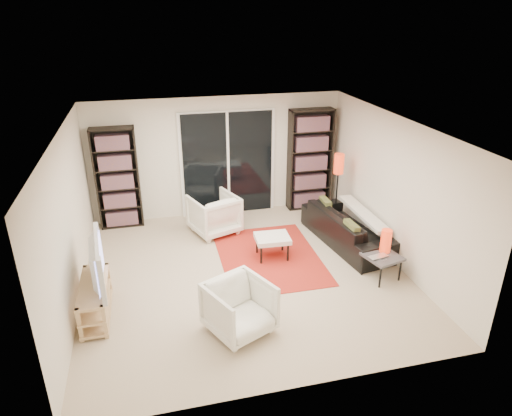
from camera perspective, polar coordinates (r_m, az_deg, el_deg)
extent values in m
plane|color=beige|center=(7.43, -1.33, -8.17)|extent=(5.00, 5.00, 0.00)
cube|color=white|center=(9.18, -4.83, 6.36)|extent=(5.00, 0.02, 2.40)
cube|color=white|center=(4.76, 5.24, -11.30)|extent=(5.00, 0.02, 2.40)
cube|color=white|center=(6.84, -22.33, -1.66)|extent=(0.02, 5.00, 2.40)
cube|color=white|center=(7.76, 16.91, 2.08)|extent=(0.02, 5.00, 2.40)
cube|color=white|center=(6.49, -1.53, 10.12)|extent=(5.00, 5.00, 0.02)
cube|color=white|center=(9.23, -3.54, 5.52)|extent=(1.92, 0.06, 2.16)
cube|color=black|center=(9.20, -3.50, 5.45)|extent=(1.80, 0.02, 2.10)
cube|color=white|center=(9.19, -3.49, 5.43)|extent=(0.05, 0.02, 2.10)
cube|color=black|center=(9.03, -16.94, 3.57)|extent=(0.80, 0.30, 1.95)
cube|color=#A06410|center=(9.01, -16.94, 3.53)|extent=(0.70, 0.22, 1.85)
cube|color=black|center=(9.55, 6.74, 6.01)|extent=(0.90, 0.30, 2.10)
cube|color=#A06410|center=(9.53, 6.78, 5.98)|extent=(0.80, 0.22, 2.00)
cube|color=#E4BA88|center=(6.63, -19.71, -9.15)|extent=(0.36, 1.14, 0.04)
cube|color=#E4BA88|center=(6.75, -19.44, -10.80)|extent=(0.36, 1.14, 0.03)
cube|color=#E4BA88|center=(6.86, -19.22, -12.11)|extent=(0.36, 1.14, 0.04)
cube|color=#E4BA88|center=(6.35, -21.18, -13.55)|extent=(0.05, 0.05, 0.50)
cube|color=#E4BA88|center=(7.22, -20.34, -8.55)|extent=(0.05, 0.05, 0.50)
cube|color=#E4BA88|center=(6.30, -18.38, -13.37)|extent=(0.05, 0.05, 0.50)
cube|color=#E4BA88|center=(7.18, -17.92, -8.36)|extent=(0.05, 0.05, 0.50)
imported|color=black|center=(6.45, -19.95, -6.52)|extent=(0.26, 1.16, 0.66)
cube|color=red|center=(7.88, 1.62, -6.11)|extent=(1.69, 2.27, 0.01)
imported|color=black|center=(8.38, 11.41, -2.40)|extent=(1.11, 2.17, 0.61)
imported|color=white|center=(8.61, -5.28, -0.75)|extent=(1.03, 1.05, 0.75)
imported|color=white|center=(6.06, -2.08, -12.39)|extent=(1.02, 1.03, 0.71)
cube|color=white|center=(7.72, 2.06, -3.81)|extent=(0.59, 0.50, 0.08)
cylinder|color=black|center=(7.61, 0.66, -5.94)|extent=(0.04, 0.04, 0.32)
cylinder|color=black|center=(7.93, 0.12, -4.63)|extent=(0.04, 0.04, 0.32)
cylinder|color=black|center=(7.70, 4.01, -5.61)|extent=(0.04, 0.04, 0.32)
cylinder|color=black|center=(8.02, 3.34, -4.33)|extent=(0.04, 0.04, 0.32)
cube|color=#46464B|center=(7.40, 15.53, -5.88)|extent=(0.62, 0.62, 0.04)
cylinder|color=black|center=(7.24, 15.28, -8.28)|extent=(0.03, 0.03, 0.38)
cylinder|color=black|center=(7.49, 13.17, -6.90)|extent=(0.03, 0.03, 0.38)
cylinder|color=black|center=(7.50, 17.57, -7.39)|extent=(0.03, 0.03, 0.38)
cylinder|color=black|center=(7.74, 15.45, -6.09)|extent=(0.03, 0.03, 0.38)
imported|color=silver|center=(7.28, 15.27, -6.05)|extent=(0.35, 0.26, 0.03)
cylinder|color=#F13814|center=(7.43, 15.93, -3.96)|extent=(0.17, 0.17, 0.37)
cylinder|color=black|center=(9.26, 9.78, -1.65)|extent=(0.21, 0.21, 0.03)
cylinder|color=black|center=(9.05, 10.01, 1.30)|extent=(0.03, 0.03, 1.06)
cylinder|color=#F13814|center=(8.81, 10.32, 5.46)|extent=(0.19, 0.19, 0.38)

